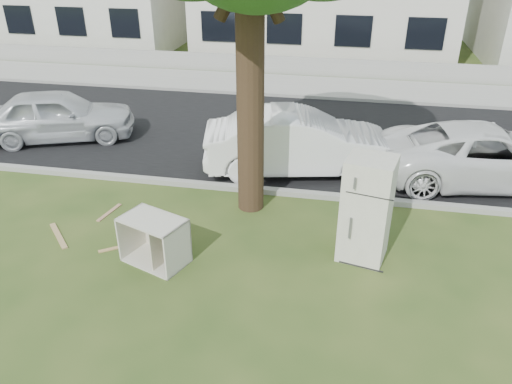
% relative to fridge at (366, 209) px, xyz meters
% --- Properties ---
extents(ground, '(120.00, 120.00, 0.00)m').
position_rel_fridge_xyz_m(ground, '(-1.91, -0.42, -0.96)').
color(ground, '#2A4318').
extents(road, '(120.00, 7.00, 0.01)m').
position_rel_fridge_xyz_m(road, '(-1.91, 5.58, -0.96)').
color(road, black).
rests_on(road, ground).
extents(kerb_near, '(120.00, 0.18, 0.12)m').
position_rel_fridge_xyz_m(kerb_near, '(-1.91, 2.03, -0.96)').
color(kerb_near, gray).
rests_on(kerb_near, ground).
extents(kerb_far, '(120.00, 0.18, 0.12)m').
position_rel_fridge_xyz_m(kerb_far, '(-1.91, 9.13, -0.96)').
color(kerb_far, gray).
rests_on(kerb_far, ground).
extents(sidewalk, '(120.00, 2.80, 0.01)m').
position_rel_fridge_xyz_m(sidewalk, '(-1.91, 10.58, -0.96)').
color(sidewalk, gray).
rests_on(sidewalk, ground).
extents(low_wall, '(120.00, 0.15, 0.70)m').
position_rel_fridge_xyz_m(low_wall, '(-1.91, 12.18, -0.61)').
color(low_wall, gray).
rests_on(low_wall, ground).
extents(fridge, '(0.93, 0.89, 1.92)m').
position_rel_fridge_xyz_m(fridge, '(0.00, 0.00, 0.00)').
color(fridge, beige).
rests_on(fridge, ground).
extents(cabinet, '(1.27, 1.03, 0.86)m').
position_rel_fridge_xyz_m(cabinet, '(-3.57, -0.85, -0.53)').
color(cabinet, silver).
rests_on(cabinet, ground).
extents(plank_a, '(0.87, 0.62, 0.02)m').
position_rel_fridge_xyz_m(plank_a, '(-4.30, -0.53, -0.95)').
color(plank_a, tan).
rests_on(plank_a, ground).
extents(plank_b, '(0.77, 0.81, 0.02)m').
position_rel_fridge_xyz_m(plank_b, '(-5.71, -0.46, -0.95)').
color(plank_b, '#A68756').
rests_on(plank_b, ground).
extents(plank_c, '(0.23, 0.75, 0.02)m').
position_rel_fridge_xyz_m(plank_c, '(-5.15, 0.55, -0.95)').
color(plank_c, '#A57C5B').
rests_on(plank_c, ground).
extents(car_center, '(4.72, 2.49, 1.48)m').
position_rel_fridge_xyz_m(car_center, '(-1.52, 3.32, -0.22)').
color(car_center, white).
rests_on(car_center, ground).
extents(car_right, '(5.06, 2.90, 1.33)m').
position_rel_fridge_xyz_m(car_right, '(2.75, 3.58, -0.30)').
color(car_right, white).
rests_on(car_right, ground).
extents(car_left, '(4.37, 2.94, 1.38)m').
position_rel_fridge_xyz_m(car_left, '(-8.27, 4.13, -0.27)').
color(car_left, silver).
rests_on(car_left, ground).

